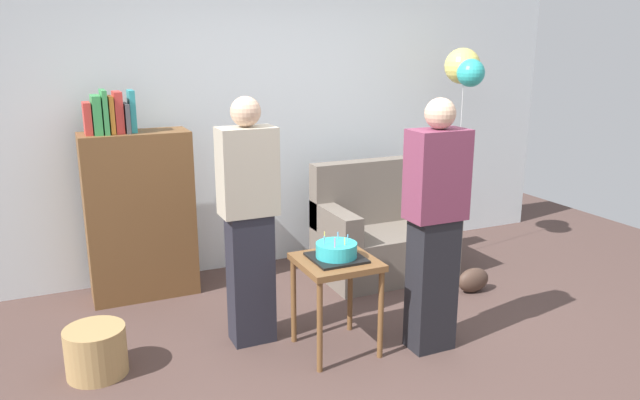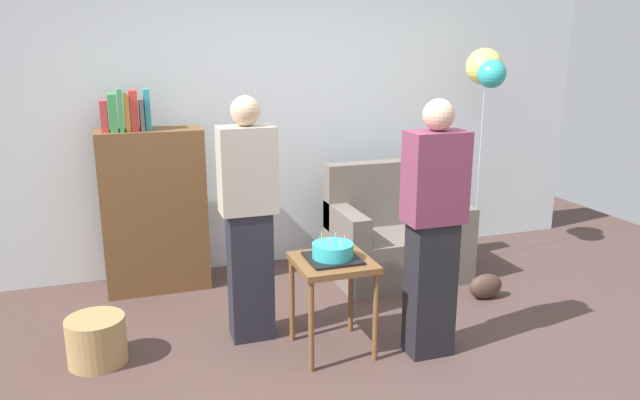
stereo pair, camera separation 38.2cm
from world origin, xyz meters
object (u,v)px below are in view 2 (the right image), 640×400
at_px(bookshelf, 153,206).
at_px(handbag, 486,286).
at_px(birthday_cake, 333,252).
at_px(balloon_bunch, 487,69).
at_px(person_blowing_candles, 249,219).
at_px(person_holding_cake, 433,229).
at_px(couch, 395,237).
at_px(wicker_basket, 97,340).
at_px(side_table, 333,274).

bearing_deg(bookshelf, handbag, -23.51).
distance_m(birthday_cake, balloon_bunch, 2.41).
height_order(person_blowing_candles, person_holding_cake, same).
bearing_deg(couch, bookshelf, 169.54).
height_order(person_holding_cake, wicker_basket, person_holding_cake).
bearing_deg(person_holding_cake, handbag, -122.73).
bearing_deg(balloon_bunch, handbag, -116.98).
bearing_deg(couch, handbag, -56.29).
bearing_deg(couch, birthday_cake, -131.53).
distance_m(side_table, balloon_bunch, 2.48).
height_order(birthday_cake, handbag, birthday_cake).
height_order(side_table, balloon_bunch, balloon_bunch).
distance_m(person_blowing_candles, person_holding_cake, 1.18).
xyz_separation_m(side_table, birthday_cake, (-0.00, 0.00, 0.15)).
bearing_deg(birthday_cake, balloon_bunch, 32.96).
relative_size(bookshelf, balloon_bunch, 0.85).
relative_size(person_holding_cake, handbag, 5.82).
distance_m(person_blowing_candles, handbag, 2.01).
xyz_separation_m(person_blowing_candles, person_holding_cake, (1.03, -0.58, 0.00)).
xyz_separation_m(bookshelf, birthday_cake, (1.00, -1.44, -0.01)).
xyz_separation_m(side_table, person_blowing_candles, (-0.45, 0.35, 0.30)).
relative_size(person_blowing_candles, handbag, 5.82).
bearing_deg(bookshelf, side_table, -55.24).
bearing_deg(handbag, wicker_basket, -178.59).
distance_m(bookshelf, birthday_cake, 1.75).
bearing_deg(person_holding_cake, couch, -85.10).
relative_size(person_blowing_candles, wicker_basket, 4.53).
distance_m(birthday_cake, wicker_basket, 1.57).
xyz_separation_m(couch, person_blowing_candles, (-1.41, -0.73, 0.49)).
height_order(birthday_cake, person_holding_cake, person_holding_cake).
xyz_separation_m(couch, birthday_cake, (-0.96, -1.08, 0.33)).
height_order(person_blowing_candles, handbag, person_blowing_candles).
height_order(bookshelf, person_blowing_candles, person_blowing_candles).
height_order(couch, bookshelf, bookshelf).
bearing_deg(bookshelf, birthday_cake, -55.24).
bearing_deg(side_table, person_holding_cake, -21.19).
height_order(side_table, person_blowing_candles, person_blowing_candles).
relative_size(bookshelf, person_blowing_candles, 0.99).
distance_m(person_blowing_candles, balloon_bunch, 2.58).
height_order(bookshelf, wicker_basket, bookshelf).
height_order(bookshelf, birthday_cake, bookshelf).
relative_size(couch, person_blowing_candles, 0.67).
bearing_deg(couch, balloon_bunch, 6.58).
bearing_deg(couch, side_table, -131.53).
relative_size(couch, side_table, 1.76).
relative_size(handbag, balloon_bunch, 0.15).
bearing_deg(side_table, person_blowing_candles, 142.17).
bearing_deg(person_holding_cake, side_table, 0.01).
distance_m(handbag, balloon_bunch, 1.86).
bearing_deg(person_holding_cake, birthday_cake, 0.01).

